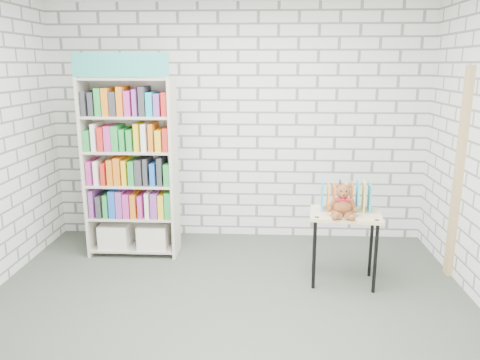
{
  "coord_description": "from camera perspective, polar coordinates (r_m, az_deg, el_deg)",
  "views": [
    {
      "loc": [
        0.31,
        -3.61,
        2.11
      ],
      "look_at": [
        0.08,
        0.95,
        0.97
      ],
      "focal_mm": 35.0,
      "sensor_mm": 36.0,
      "label": 1
    }
  ],
  "objects": [
    {
      "name": "door_trim",
      "position": [
        5.06,
        25.09,
        0.56
      ],
      "size": [
        0.05,
        0.12,
        2.1
      ],
      "primitive_type": "cube",
      "color": "tan",
      "rests_on": "ground"
    },
    {
      "name": "table_books",
      "position": [
        4.67,
        12.75,
        -1.93
      ],
      "size": [
        0.48,
        0.25,
        0.28
      ],
      "color": "#2B9ABB",
      "rests_on": "display_table"
    },
    {
      "name": "bookshelf",
      "position": [
        5.29,
        -13.12,
        1.65
      ],
      "size": [
        0.99,
        0.38,
        2.22
      ],
      "color": "beige",
      "rests_on": "ground"
    },
    {
      "name": "teddy_bear",
      "position": [
        4.47,
        12.4,
        -2.79
      ],
      "size": [
        0.29,
        0.27,
        0.32
      ],
      "color": "maroon",
      "rests_on": "display_table"
    },
    {
      "name": "room_shell",
      "position": [
        3.64,
        -2.0,
        8.87
      ],
      "size": [
        4.52,
        4.02,
        2.81
      ],
      "color": "silver",
      "rests_on": "ground"
    },
    {
      "name": "ground",
      "position": [
        4.19,
        -1.79,
        -16.2
      ],
      "size": [
        4.5,
        4.5,
        0.0
      ],
      "primitive_type": "plane",
      "color": "#40483D",
      "rests_on": "ground"
    },
    {
      "name": "display_table",
      "position": [
        4.64,
        12.68,
        -5.13
      ],
      "size": [
        0.71,
        0.53,
        0.72
      ],
      "color": "#D7BD81",
      "rests_on": "ground"
    }
  ]
}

